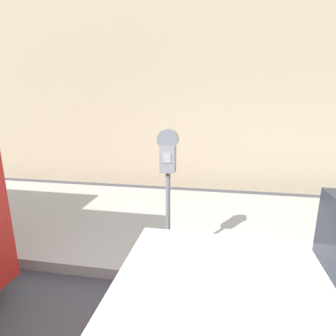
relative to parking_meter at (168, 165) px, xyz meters
The scene contains 3 objects.
sidewalk 1.77m from the parking_meter, 70.39° to the left, with size 24.00×2.80×0.14m.
building_facade 3.57m from the parking_meter, 82.77° to the left, with size 24.00×0.30×5.04m.
parking_meter is the anchor object (origin of this frame).
Camera 1 is at (0.03, -1.61, 1.96)m, focal length 28.00 mm.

